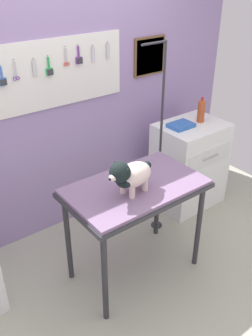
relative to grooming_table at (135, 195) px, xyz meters
The scene contains 8 objects.
ground 0.84m from the grooming_table, 101.93° to the right, with size 4.40×4.00×0.04m, color #ACAF97.
rear_wall_panel 1.07m from the grooming_table, 93.09° to the left, with size 4.00×0.11×2.30m.
grooming_table is the anchor object (origin of this frame).
grooming_arm 0.64m from the grooming_table, 31.87° to the left, with size 0.30×0.11×1.80m.
dog 0.28m from the grooming_table, 146.74° to the right, with size 0.41×0.23×0.30m.
cabinet_right 1.25m from the grooming_table, 23.39° to the left, with size 0.68×0.54×0.91m.
soda_bottle 1.33m from the grooming_table, 21.71° to the left, with size 0.07×0.07×0.25m.
supply_tray 1.10m from the grooming_table, 27.57° to the left, with size 0.24×0.18×0.04m.
Camera 1 is at (-1.42, -1.55, 2.35)m, focal length 39.74 mm.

